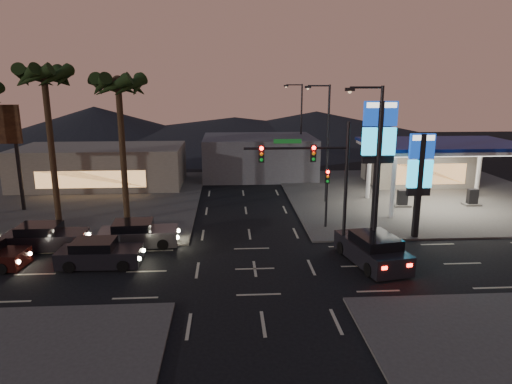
{
  "coord_description": "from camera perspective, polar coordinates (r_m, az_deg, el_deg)",
  "views": [
    {
      "loc": [
        -1.44,
        -23.76,
        10.17
      ],
      "look_at": [
        0.44,
        5.93,
        3.0
      ],
      "focal_mm": 32.0,
      "sensor_mm": 36.0,
      "label": 1
    }
  ],
  "objects": [
    {
      "name": "streetlight_near",
      "position": [
        26.47,
        14.57,
        3.43
      ],
      "size": [
        2.14,
        0.25,
        10.0
      ],
      "color": "black",
      "rests_on": "ground"
    },
    {
      "name": "streetlight_far",
      "position": [
        52.6,
        5.45,
        8.63
      ],
      "size": [
        2.14,
        0.25,
        10.0
      ],
      "color": "black",
      "rests_on": "ground"
    },
    {
      "name": "suv_station",
      "position": [
        27.16,
        14.34,
        -7.0
      ],
      "size": [
        3.25,
        5.7,
        1.8
      ],
      "color": "black",
      "rests_on": "ground"
    },
    {
      "name": "corner_lot_nw",
      "position": [
        43.54,
        -23.06,
        -0.98
      ],
      "size": [
        24.0,
        24.0,
        0.12
      ],
      "primitive_type": "cube",
      "color": "#47443F",
      "rests_on": "ground"
    },
    {
      "name": "hill_left",
      "position": [
        87.31,
        -19.47,
        8.07
      ],
      "size": [
        40.0,
        40.0,
        6.0
      ],
      "primitive_type": "cone",
      "color": "black",
      "rests_on": "ground"
    },
    {
      "name": "traffic_signal_mast",
      "position": [
        26.73,
        7.65,
        2.77
      ],
      "size": [
        6.1,
        0.39,
        8.0
      ],
      "color": "black",
      "rests_on": "ground"
    },
    {
      "name": "pylon_sign_tall",
      "position": [
        31.13,
        15.11,
        6.12
      ],
      "size": [
        2.2,
        0.35,
        9.0
      ],
      "color": "black",
      "rests_on": "ground"
    },
    {
      "name": "gas_station",
      "position": [
        40.11,
        22.28,
        5.25
      ],
      "size": [
        12.2,
        8.2,
        5.47
      ],
      "color": "silver",
      "rests_on": "ground"
    },
    {
      "name": "palm_b",
      "position": [
        35.56,
        -24.89,
        12.0
      ],
      "size": [
        4.41,
        4.41,
        11.46
      ],
      "color": "black",
      "rests_on": "ground"
    },
    {
      "name": "ground",
      "position": [
        25.89,
        -0.15,
        -9.58
      ],
      "size": [
        140.0,
        140.0,
        0.0
      ],
      "primitive_type": "plane",
      "color": "black",
      "rests_on": "ground"
    },
    {
      "name": "palm_a",
      "position": [
        34.12,
        -16.79,
        11.74
      ],
      "size": [
        4.41,
        4.41,
        10.86
      ],
      "color": "black",
      "rests_on": "ground"
    },
    {
      "name": "hill_center",
      "position": [
        84.17,
        -2.65,
        7.96
      ],
      "size": [
        60.0,
        60.0,
        4.0
      ],
      "primitive_type": "cone",
      "color": "black",
      "rests_on": "ground"
    },
    {
      "name": "car_lane_a_front",
      "position": [
        27.51,
        -19.03,
        -7.33
      ],
      "size": [
        4.76,
        2.08,
        1.54
      ],
      "color": "black",
      "rests_on": "ground"
    },
    {
      "name": "pedestal_signal",
      "position": [
        32.34,
        8.86,
        0.43
      ],
      "size": [
        0.32,
        0.39,
        4.3
      ],
      "color": "black",
      "rests_on": "ground"
    },
    {
      "name": "streetlight_mid",
      "position": [
        38.9,
        8.68,
        6.82
      ],
      "size": [
        2.14,
        0.25,
        10.0
      ],
      "color": "black",
      "rests_on": "ground"
    },
    {
      "name": "car_lane_b_front",
      "position": [
        30.05,
        -14.56,
        -5.16
      ],
      "size": [
        5.1,
        2.36,
        1.63
      ],
      "color": "#515153",
      "rests_on": "ground"
    },
    {
      "name": "building_far_mid",
      "position": [
        50.51,
        0.32,
        4.47
      ],
      "size": [
        12.0,
        9.0,
        4.4
      ],
      "primitive_type": "cube",
      "color": "#4C4C51",
      "rests_on": "ground"
    },
    {
      "name": "convenience_store",
      "position": [
        49.48,
        19.6,
        3.25
      ],
      "size": [
        10.0,
        6.0,
        4.0
      ],
      "primitive_type": "cube",
      "color": "#726B5B",
      "rests_on": "ground"
    },
    {
      "name": "building_far_west",
      "position": [
        48.15,
        -18.72,
        3.06
      ],
      "size": [
        16.0,
        8.0,
        4.0
      ],
      "primitive_type": "cube",
      "color": "#726B5B",
      "rests_on": "ground"
    },
    {
      "name": "corner_lot_ne",
      "position": [
        44.58,
        19.51,
        -0.35
      ],
      "size": [
        24.0,
        24.0,
        0.12
      ],
      "primitive_type": "cube",
      "color": "#47443F",
      "rests_on": "ground"
    },
    {
      "name": "car_lane_b_mid",
      "position": [
        31.44,
        -24.9,
        -5.19
      ],
      "size": [
        5.0,
        2.17,
        1.61
      ],
      "color": "black",
      "rests_on": "ground"
    },
    {
      "name": "pylon_sign_short",
      "position": [
        31.37,
        19.82,
        2.62
      ],
      "size": [
        1.6,
        0.35,
        7.0
      ],
      "color": "black",
      "rests_on": "ground"
    },
    {
      "name": "hill_right",
      "position": [
        85.7,
        7.53,
        8.3
      ],
      "size": [
        50.0,
        50.0,
        5.0
      ],
      "primitive_type": "cone",
      "color": "black",
      "rests_on": "ground"
    }
  ]
}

